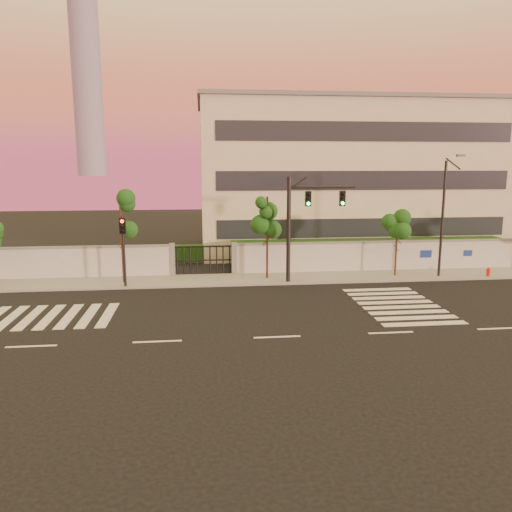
# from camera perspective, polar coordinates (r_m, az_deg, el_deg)

# --- Properties ---
(ground) EXTENTS (120.00, 120.00, 0.00)m
(ground) POSITION_cam_1_polar(r_m,az_deg,el_deg) (21.41, 2.42, -9.25)
(ground) COLOR black
(ground) RESTS_ON ground
(sidewalk) EXTENTS (60.00, 3.00, 0.15)m
(sidewalk) POSITION_cam_1_polar(r_m,az_deg,el_deg) (31.39, -0.48, -2.64)
(sidewalk) COLOR gray
(sidewalk) RESTS_ON ground
(perimeter_wall) EXTENTS (60.00, 0.36, 2.20)m
(perimeter_wall) POSITION_cam_1_polar(r_m,az_deg,el_deg) (32.65, -0.57, -0.34)
(perimeter_wall) COLOR #AEB1B5
(perimeter_wall) RESTS_ON ground
(hedge_row) EXTENTS (41.00, 4.25, 1.80)m
(hedge_row) POSITION_cam_1_polar(r_m,az_deg,el_deg) (35.49, 0.70, 0.13)
(hedge_row) COLOR black
(hedge_row) RESTS_ON ground
(institutional_building) EXTENTS (24.40, 12.40, 12.25)m
(institutional_building) POSITION_cam_1_polar(r_m,az_deg,el_deg) (43.61, 9.92, 8.98)
(institutional_building) COLOR beige
(institutional_building) RESTS_ON ground
(distant_skyscraper) EXTENTS (16.00, 16.00, 118.00)m
(distant_skyscraper) POSITION_cam_1_polar(r_m,az_deg,el_deg) (311.08, -18.87, 20.18)
(distant_skyscraper) COLOR slate
(distant_skyscraper) RESTS_ON ground
(road_markings) EXTENTS (57.00, 7.62, 0.02)m
(road_markings) POSITION_cam_1_polar(r_m,az_deg,el_deg) (24.79, -2.54, -6.43)
(road_markings) COLOR silver
(road_markings) RESTS_ON ground
(street_tree_c) EXTENTS (1.53, 1.22, 5.54)m
(street_tree_c) POSITION_cam_1_polar(r_m,az_deg,el_deg) (30.67, -15.16, 4.25)
(street_tree_c) COLOR #382314
(street_tree_c) RESTS_ON ground
(street_tree_d) EXTENTS (1.56, 1.24, 5.25)m
(street_tree_d) POSITION_cam_1_polar(r_m,az_deg,el_deg) (30.76, 1.33, 4.24)
(street_tree_d) COLOR #382314
(street_tree_d) RESTS_ON ground
(street_tree_e) EXTENTS (1.41, 1.13, 4.23)m
(street_tree_e) POSITION_cam_1_polar(r_m,az_deg,el_deg) (32.87, 15.87, 2.93)
(street_tree_e) COLOR #382314
(street_tree_e) RESTS_ON ground
(traffic_signal_main) EXTENTS (4.09, 0.41, 6.47)m
(traffic_signal_main) POSITION_cam_1_polar(r_m,az_deg,el_deg) (30.02, 5.31, 4.48)
(traffic_signal_main) COLOR black
(traffic_signal_main) RESTS_ON ground
(traffic_signal_secondary) EXTENTS (0.33, 0.33, 4.28)m
(traffic_signal_secondary) POSITION_cam_1_polar(r_m,az_deg,el_deg) (29.77, -14.92, 1.44)
(traffic_signal_secondary) COLOR black
(traffic_signal_secondary) RESTS_ON ground
(streetlight_east) EXTENTS (0.46, 1.87, 7.76)m
(streetlight_east) POSITION_cam_1_polar(r_m,az_deg,el_deg) (33.29, 20.69, 4.62)
(streetlight_east) COLOR black
(streetlight_east) RESTS_ON ground
(fire_hydrant) EXTENTS (0.29, 0.27, 0.72)m
(fire_hydrant) POSITION_cam_1_polar(r_m,az_deg,el_deg) (35.07, 25.01, -1.77)
(fire_hydrant) COLOR red
(fire_hydrant) RESTS_ON ground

